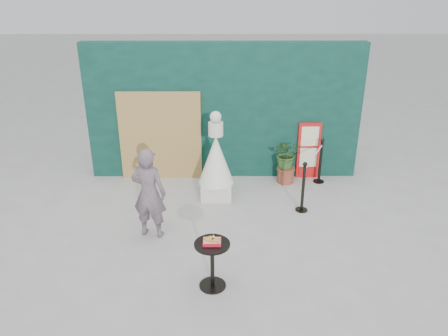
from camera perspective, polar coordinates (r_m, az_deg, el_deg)
ground at (r=7.47m, az=0.02°, el=-10.80°), size 60.00×60.00×0.00m
back_wall at (r=9.69m, az=-0.03°, el=7.38°), size 6.00×0.30×3.00m
bamboo_fence at (r=9.75m, az=-8.30°, el=4.12°), size 1.80×0.08×2.00m
woman at (r=7.60m, az=-9.78°, el=-3.28°), size 0.67×0.51×1.65m
menu_board at (r=9.97m, az=10.97°, el=2.24°), size 0.50×0.07×1.30m
statue at (r=8.84m, az=-1.05°, el=0.59°), size 0.72×0.72×1.85m
cafe_table at (r=6.45m, az=-1.54°, el=-11.68°), size 0.52×0.52×0.75m
food_basket at (r=6.29m, az=-1.55°, el=-9.52°), size 0.26×0.19×0.11m
planter at (r=9.66m, az=8.16°, el=1.34°), size 0.60×0.52×1.02m
stanchion_barrier at (r=9.19m, az=11.47°, el=-0.75°), size 0.84×1.54×1.03m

